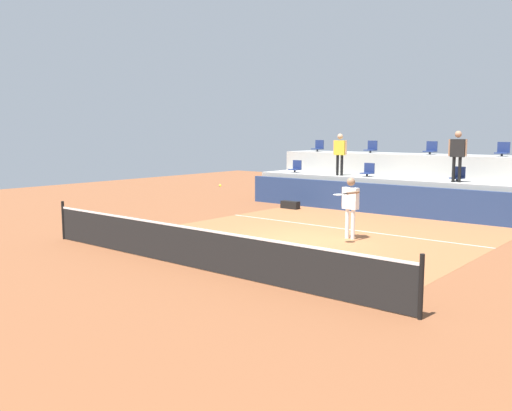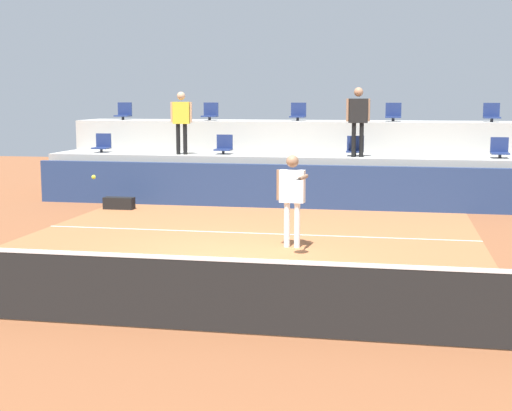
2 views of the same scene
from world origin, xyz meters
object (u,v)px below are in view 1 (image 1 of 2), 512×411
(spectator_in_white, at_px, (340,150))
(spectator_in_grey, at_px, (458,151))
(stadium_chair_lower_right, at_px, (458,175))
(stadium_chair_upper_left, at_px, (371,148))
(tennis_ball, at_px, (220,185))
(stadium_chair_upper_right, at_px, (503,150))
(stadium_chair_lower_left, at_px, (368,171))
(tennis_player, at_px, (350,202))
(stadium_chair_upper_center, at_px, (431,149))
(stadium_chair_lower_far_left, at_px, (296,167))
(stadium_chair_upper_far_left, at_px, (318,147))
(equipment_bag, at_px, (290,205))

(spectator_in_white, distance_m, spectator_in_grey, 4.68)
(stadium_chair_lower_right, distance_m, spectator_in_white, 4.68)
(stadium_chair_upper_left, height_order, tennis_ball, stadium_chair_upper_left)
(stadium_chair_upper_left, height_order, stadium_chair_upper_right, same)
(spectator_in_grey, bearing_deg, stadium_chair_lower_left, 173.93)
(stadium_chair_lower_right, relative_size, tennis_player, 0.30)
(stadium_chair_lower_right, bearing_deg, stadium_chair_upper_center, 134.27)
(tennis_player, height_order, spectator_in_white, spectator_in_white)
(stadium_chair_lower_right, height_order, tennis_player, stadium_chair_lower_right)
(stadium_chair_lower_far_left, distance_m, tennis_ball, 8.87)
(stadium_chair_lower_left, distance_m, stadium_chair_upper_far_left, 4.05)
(stadium_chair_lower_far_left, distance_m, stadium_chair_lower_right, 7.02)
(stadium_chair_lower_left, distance_m, tennis_player, 6.73)
(stadium_chair_lower_left, xyz_separation_m, stadium_chair_upper_center, (1.78, 1.80, 0.85))
(equipment_bag, bearing_deg, stadium_chair_lower_right, 21.03)
(stadium_chair_upper_left, height_order, stadium_chair_upper_center, same)
(equipment_bag, bearing_deg, stadium_chair_lower_far_left, 120.88)
(stadium_chair_upper_far_left, xyz_separation_m, spectator_in_white, (2.46, -2.18, -0.06))
(stadium_chair_upper_center, height_order, tennis_player, stadium_chair_upper_center)
(stadium_chair_lower_far_left, bearing_deg, stadium_chair_lower_right, 0.00)
(stadium_chair_upper_left, height_order, spectator_in_grey, spectator_in_grey)
(stadium_chair_lower_left, height_order, tennis_player, stadium_chair_lower_left)
(stadium_chair_upper_left, relative_size, spectator_in_white, 0.31)
(tennis_player, height_order, equipment_bag, tennis_player)
(stadium_chair_lower_right, height_order, equipment_bag, stadium_chair_lower_right)
(stadium_chair_upper_far_left, xyz_separation_m, stadium_chair_upper_center, (5.30, 0.00, 0.00))
(spectator_in_white, relative_size, tennis_ball, 24.52)
(stadium_chair_lower_far_left, distance_m, spectator_in_grey, 7.16)
(stadium_chair_upper_right, xyz_separation_m, tennis_player, (-1.74, -7.93, -1.26))
(stadium_chair_upper_far_left, distance_m, stadium_chair_upper_center, 5.30)
(equipment_bag, bearing_deg, tennis_ball, -71.98)
(stadium_chair_lower_left, relative_size, stadium_chair_upper_far_left, 1.00)
(stadium_chair_lower_far_left, relative_size, stadium_chair_upper_center, 1.00)
(stadium_chair_lower_right, height_order, stadium_chair_upper_far_left, stadium_chair_upper_far_left)
(stadium_chair_lower_right, bearing_deg, spectator_in_grey, -78.55)
(stadium_chair_upper_center, xyz_separation_m, equipment_bag, (-3.96, -4.00, -2.16))
(stadium_chair_upper_far_left, bearing_deg, stadium_chair_lower_right, -14.31)
(stadium_chair_upper_right, height_order, spectator_in_white, spectator_in_white)
(stadium_chair_lower_left, xyz_separation_m, tennis_ball, (-0.21, -8.24, 0.02))
(tennis_ball, bearing_deg, stadium_chair_upper_far_left, 108.27)
(tennis_ball, bearing_deg, spectator_in_white, 96.24)
(stadium_chair_lower_far_left, relative_size, tennis_player, 0.30)
(stadium_chair_upper_left, relative_size, spectator_in_grey, 0.29)
(stadium_chair_lower_far_left, xyz_separation_m, tennis_ball, (3.28, -8.24, 0.02))
(stadium_chair_upper_left, bearing_deg, stadium_chair_lower_left, -65.07)
(stadium_chair_upper_center, distance_m, tennis_ball, 10.27)
(tennis_player, bearing_deg, tennis_ball, -144.36)
(stadium_chair_upper_right, relative_size, tennis_player, 0.30)
(stadium_chair_lower_left, bearing_deg, equipment_bag, -134.78)
(stadium_chair_lower_left, distance_m, stadium_chair_upper_center, 2.67)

